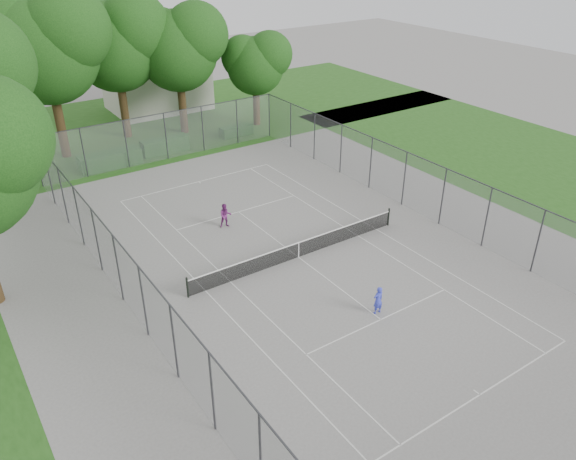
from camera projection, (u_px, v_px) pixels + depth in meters
ground at (299, 257)px, 29.71m from camera, size 120.00×120.00×0.00m
grass_far at (126, 127)px, 48.54m from camera, size 60.00×20.00×0.00m
grass_right at (547, 167)px, 40.51m from camera, size 16.00×40.00×0.00m
court_markings at (299, 257)px, 29.70m from camera, size 11.03×23.83×0.01m
tennis_net at (299, 249)px, 29.46m from camera, size 12.87×0.10×1.10m
perimeter_fence at (299, 227)px, 28.83m from camera, size 18.08×34.08×3.52m
tree_far_left at (46, 42)px, 38.44m from camera, size 8.42×7.69×12.11m
tree_far_midleft at (116, 39)px, 42.62m from camera, size 7.82×7.14×11.25m
tree_far_midright at (178, 44)px, 43.85m from camera, size 7.25×6.62×10.42m
tree_far_right at (256, 61)px, 46.48m from camera, size 5.49×5.01×7.89m
hedge_left at (110, 160)px, 40.39m from camera, size 4.40×1.32×1.10m
hedge_mid at (165, 145)px, 42.89m from camera, size 3.63×1.04×1.14m
hedge_right at (236, 131)px, 46.38m from camera, size 2.72×1.00×0.81m
house at (154, 62)px, 51.31m from camera, size 8.50×6.59×10.58m
girl_player at (378, 300)px, 25.18m from camera, size 0.52×0.35×1.39m
woman_player at (225, 216)px, 32.34m from camera, size 0.84×0.74×1.45m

